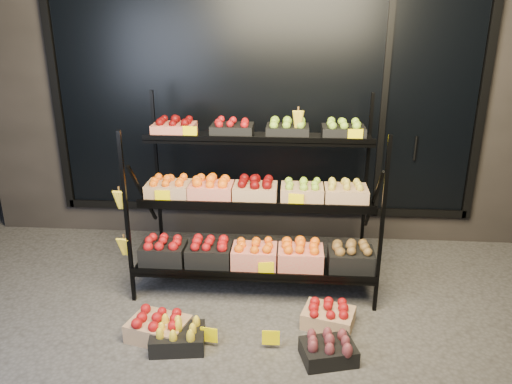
# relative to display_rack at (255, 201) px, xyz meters

# --- Properties ---
(ground) EXTENTS (24.00, 24.00, 0.00)m
(ground) POSITION_rel_display_rack_xyz_m (0.01, -0.60, -0.79)
(ground) COLOR #514F4C
(ground) RESTS_ON ground
(building) EXTENTS (6.00, 2.08, 3.50)m
(building) POSITION_rel_display_rack_xyz_m (0.01, 1.99, 0.96)
(building) COLOR #2D2826
(building) RESTS_ON ground
(display_rack) EXTENTS (2.18, 1.02, 1.66)m
(display_rack) POSITION_rel_display_rack_xyz_m (0.00, 0.00, 0.00)
(display_rack) COLOR black
(display_rack) RESTS_ON ground
(tag_floor_a) EXTENTS (0.13, 0.01, 0.12)m
(tag_floor_a) POSITION_rel_display_rack_xyz_m (-0.26, -1.00, -0.73)
(tag_floor_a) COLOR #FDE300
(tag_floor_a) RESTS_ON ground
(tag_floor_b) EXTENTS (0.13, 0.01, 0.12)m
(tag_floor_b) POSITION_rel_display_rack_xyz_m (0.19, -1.00, -0.73)
(tag_floor_b) COLOR #FDE300
(tag_floor_b) RESTS_ON ground
(floor_crate_left) EXTENTS (0.50, 0.42, 0.21)m
(floor_crate_left) POSITION_rel_display_rack_xyz_m (-0.67, -0.92, -0.69)
(floor_crate_left) COLOR tan
(floor_crate_left) RESTS_ON ground
(floor_crate_midleft) EXTENTS (0.43, 0.34, 0.20)m
(floor_crate_midleft) POSITION_rel_display_rack_xyz_m (-0.50, -1.02, -0.69)
(floor_crate_midleft) COLOR black
(floor_crate_midleft) RESTS_ON ground
(floor_crate_midright) EXTENTS (0.45, 0.38, 0.20)m
(floor_crate_midright) POSITION_rel_display_rack_xyz_m (0.64, -0.66, -0.69)
(floor_crate_midright) COLOR tan
(floor_crate_midright) RESTS_ON ground
(floor_crate_right) EXTENTS (0.43, 0.36, 0.19)m
(floor_crate_right) POSITION_rel_display_rack_xyz_m (0.61, -1.08, -0.70)
(floor_crate_right) COLOR black
(floor_crate_right) RESTS_ON ground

